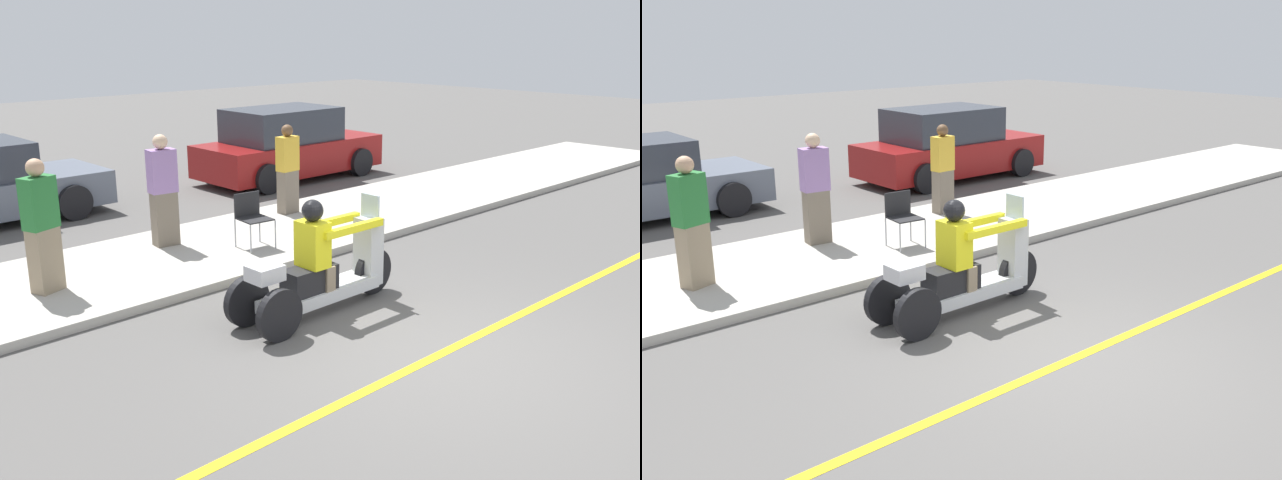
{
  "view_description": "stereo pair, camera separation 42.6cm",
  "coord_description": "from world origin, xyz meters",
  "views": [
    {
      "loc": [
        -5.67,
        -4.12,
        3.33
      ],
      "look_at": [
        -0.09,
        1.74,
        0.92
      ],
      "focal_mm": 40.0,
      "sensor_mm": 36.0,
      "label": 1
    },
    {
      "loc": [
        -5.35,
        -4.4,
        3.33
      ],
      "look_at": [
        -0.09,
        1.74,
        0.92
      ],
      "focal_mm": 40.0,
      "sensor_mm": 36.0,
      "label": 2
    }
  ],
  "objects": [
    {
      "name": "folding_chair_curbside",
      "position": [
        0.79,
        4.16,
        0.62
      ],
      "size": [
        0.51,
        0.51,
        0.82
      ],
      "color": "#A5A8AD",
      "rests_on": "sidewalk_strip"
    },
    {
      "name": "spectator_end_of_line",
      "position": [
        -0.12,
        5.14,
        0.94
      ],
      "size": [
        0.43,
        0.29,
        1.71
      ],
      "color": "#726656",
      "rests_on": "sidewalk_strip"
    },
    {
      "name": "parked_car_lot_center",
      "position": [
        4.92,
        8.06,
        0.76
      ],
      "size": [
        4.34,
        2.01,
        1.62
      ],
      "color": "maroon",
      "rests_on": "ground"
    },
    {
      "name": "motorcycle_trike",
      "position": [
        -0.09,
        1.74,
        0.51
      ],
      "size": [
        2.45,
        0.68,
        1.43
      ],
      "color": "black",
      "rests_on": "ground"
    },
    {
      "name": "sidewalk_strip",
      "position": [
        0.0,
        4.6,
        0.06
      ],
      "size": [
        28.0,
        2.8,
        0.12
      ],
      "color": "#B2ADA3",
      "rests_on": "ground"
    },
    {
      "name": "lane_stripe",
      "position": [
        -0.09,
        0.0,
        0.0
      ],
      "size": [
        24.0,
        0.12,
        0.01
      ],
      "color": "gold",
      "rests_on": "ground"
    },
    {
      "name": "spectator_near_curb",
      "position": [
        2.55,
        5.33,
        0.89
      ],
      "size": [
        0.39,
        0.25,
        1.59
      ],
      "color": "#726656",
      "rests_on": "sidewalk_strip"
    },
    {
      "name": "spectator_by_tree",
      "position": [
        -2.3,
        4.43,
        0.94
      ],
      "size": [
        0.46,
        0.36,
        1.7
      ],
      "color": "gray",
      "rests_on": "sidewalk_strip"
    },
    {
      "name": "ground_plane",
      "position": [
        0.0,
        0.0,
        0.0
      ],
      "size": [
        60.0,
        60.0,
        0.0
      ],
      "primitive_type": "plane",
      "color": "#565451"
    }
  ]
}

